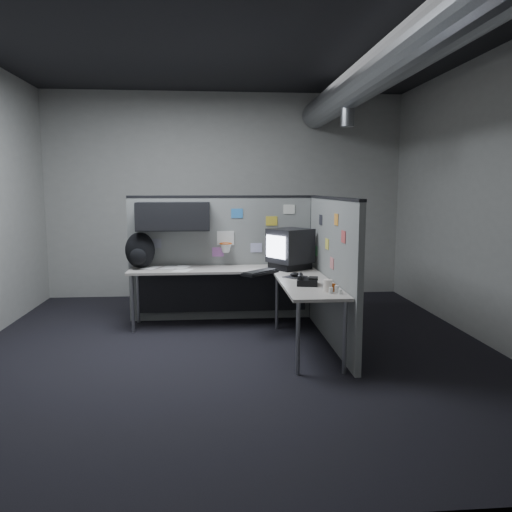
{
  "coord_description": "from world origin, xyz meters",
  "views": [
    {
      "loc": [
        -0.21,
        -5.18,
        1.73
      ],
      "look_at": [
        0.27,
        0.35,
        0.97
      ],
      "focal_mm": 35.0,
      "sensor_mm": 36.0,
      "label": 1
    }
  ],
  "objects": [
    {
      "name": "partition_right",
      "position": [
        1.1,
        0.22,
        0.82
      ],
      "size": [
        0.07,
        2.23,
        1.63
      ],
      "color": "slate",
      "rests_on": "ground"
    },
    {
      "name": "backpack",
      "position": [
        -1.12,
        1.08,
        0.95
      ],
      "size": [
        0.44,
        0.43,
        0.45
      ],
      "rotation": [
        0.0,
        0.0,
        -0.38
      ],
      "color": "black",
      "rests_on": "desk"
    },
    {
      "name": "partition_back",
      "position": [
        -0.25,
        1.23,
        1.0
      ],
      "size": [
        2.44,
        0.42,
        1.63
      ],
      "color": "slate",
      "rests_on": "ground"
    },
    {
      "name": "papers",
      "position": [
        -0.74,
        1.01,
        0.74
      ],
      "size": [
        0.68,
        0.52,
        0.01
      ],
      "rotation": [
        0.0,
        0.0,
        -0.34
      ],
      "color": "white",
      "rests_on": "desk"
    },
    {
      "name": "phone",
      "position": [
        0.75,
        -0.17,
        0.77
      ],
      "size": [
        0.25,
        0.27,
        0.11
      ],
      "rotation": [
        0.0,
        0.0,
        -0.38
      ],
      "color": "black",
      "rests_on": "desk"
    },
    {
      "name": "desk",
      "position": [
        0.15,
        0.7,
        0.61
      ],
      "size": [
        2.31,
        2.11,
        0.73
      ],
      "color": "#B0A89E",
      "rests_on": "ground"
    },
    {
      "name": "monitor",
      "position": [
        0.73,
        0.86,
        0.99
      ],
      "size": [
        0.6,
        0.6,
        0.5
      ],
      "rotation": [
        0.0,
        0.0,
        -0.21
      ],
      "color": "black",
      "rests_on": "desk"
    },
    {
      "name": "cup",
      "position": [
        0.89,
        -0.52,
        0.79
      ],
      "size": [
        0.11,
        0.11,
        0.12
      ],
      "primitive_type": "cylinder",
      "rotation": [
        0.0,
        0.0,
        -0.34
      ],
      "color": "white",
      "rests_on": "desk"
    },
    {
      "name": "bottles",
      "position": [
        0.95,
        -0.58,
        0.76
      ],
      "size": [
        0.13,
        0.17,
        0.08
      ],
      "rotation": [
        0.0,
        0.0,
        -0.18
      ],
      "color": "silver",
      "rests_on": "desk"
    },
    {
      "name": "room",
      "position": [
        0.56,
        0.0,
        2.1
      ],
      "size": [
        5.62,
        5.62,
        3.22
      ],
      "color": "black",
      "rests_on": "ground"
    },
    {
      "name": "mouse",
      "position": [
        0.71,
        0.3,
        0.75
      ],
      "size": [
        0.3,
        0.3,
        0.05
      ],
      "rotation": [
        0.0,
        0.0,
        -0.06
      ],
      "color": "black",
      "rests_on": "desk"
    },
    {
      "name": "keyboard",
      "position": [
        0.33,
        0.52,
        0.75
      ],
      "size": [
        0.47,
        0.47,
        0.04
      ],
      "rotation": [
        0.0,
        0.0,
        -0.01
      ],
      "color": "black",
      "rests_on": "desk"
    }
  ]
}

